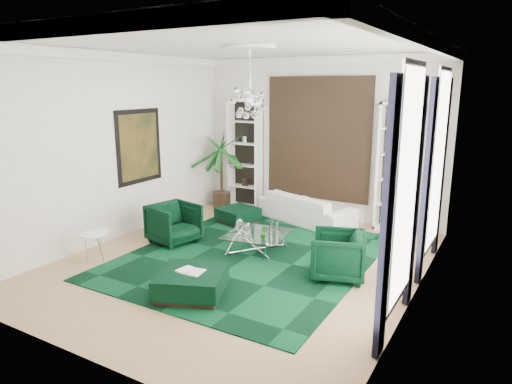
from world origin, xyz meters
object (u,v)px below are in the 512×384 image
Objects in this scene: ottoman_front at (191,283)px; palm at (221,160)px; sofa at (306,208)px; armchair_right at (338,255)px; coffee_table at (257,243)px; ottoman_side at (238,216)px; armchair_left at (174,223)px; side_table at (95,247)px.

ottoman_front is 0.39× the size of palm.
armchair_right reaches higher than sofa.
coffee_table is 1.98m from ottoman_side.
sofa is 3.18m from armchair_left.
armchair_left reaches higher than sofa.
armchair_right is 5.09m from palm.
ottoman_front is (1.80, -1.75, -0.21)m from armchair_left.
ottoman_front is at bearing -62.13° from armchair_right.
palm is (-2.50, 4.50, 1.07)m from ottoman_front.
sofa is at bearing -20.91° from armchair_left.
armchair_left reaches higher than coffee_table.
ottoman_side is at bearing 132.95° from coffee_table.
sofa is at bearing 32.20° from ottoman_side.
palm is (-1.10, 0.95, 1.09)m from ottoman_side.
side_table is 0.21× the size of palm.
ottoman_front is 5.26m from palm.
coffee_table is at bearing -44.41° from palm.
side_table is at bearing -106.86° from ottoman_side.
armchair_right is 3.59m from ottoman_side.
ottoman_front reaches higher than coffee_table.
palm is at bearing 91.35° from side_table.
side_table is (-1.00, -3.30, 0.08)m from ottoman_side.
palm is (-4.20, 2.75, 0.87)m from armchair_right.
sofa reaches higher than coffee_table.
ottoman_front is (0.05, -4.40, -0.15)m from sofa.
armchair_left is 0.80× the size of coffee_table.
palm is at bearing 139.18° from ottoman_side.
ottoman_front is at bearing -60.95° from palm.
sofa is 2.30m from coffee_table.
ottoman_side is 3.82m from ottoman_front.
ottoman_front reaches higher than ottoman_side.
armchair_left is at bearing 68.20° from side_table.
armchair_right reaches higher than ottoman_side.
coffee_table is at bearing 91.36° from ottoman_front.
sofa is 2.68× the size of armchair_right.
ottoman_front is at bearing -68.48° from ottoman_side.
sofa is 2.62m from palm.
armchair_left is at bearing -75.72° from palm.
armchair_left is (-1.75, -2.65, 0.06)m from sofa.
palm is at bearing 135.59° from coffee_table.
armchair_right is (3.50, 0.00, -0.01)m from armchair_left.
armchair_right is 0.34× the size of palm.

